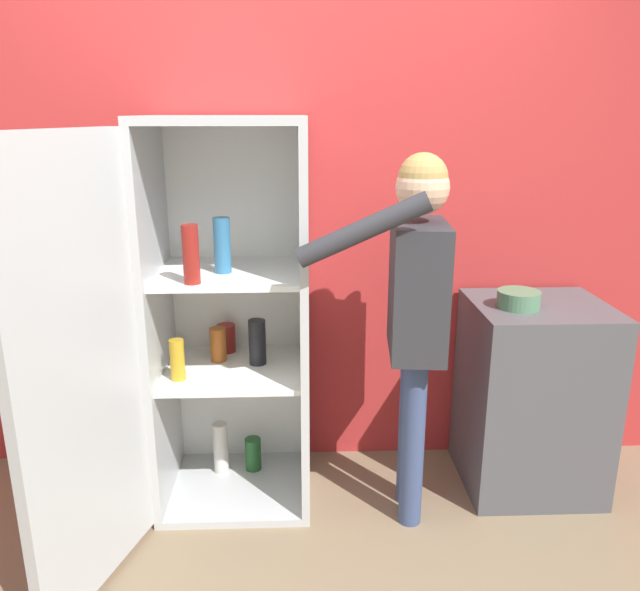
# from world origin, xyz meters

# --- Properties ---
(ground_plane) EXTENTS (12.00, 12.00, 0.00)m
(ground_plane) POSITION_xyz_m (0.00, 0.00, 0.00)
(ground_plane) COLOR #7A664C
(wall_back) EXTENTS (7.00, 0.06, 2.55)m
(wall_back) POSITION_xyz_m (0.00, 0.98, 1.27)
(wall_back) COLOR #B72D2D
(wall_back) RESTS_ON ground_plane
(refrigerator) EXTENTS (0.92, 1.24, 1.72)m
(refrigerator) POSITION_xyz_m (-0.36, 0.54, 0.85)
(refrigerator) COLOR #B7BABC
(refrigerator) RESTS_ON ground_plane
(person) EXTENTS (0.63, 0.51, 1.59)m
(person) POSITION_xyz_m (0.53, 0.44, 1.02)
(person) COLOR #384770
(person) RESTS_ON ground_plane
(counter) EXTENTS (0.61, 0.56, 0.90)m
(counter) POSITION_xyz_m (1.15, 0.65, 0.45)
(counter) COLOR #4C4C51
(counter) RESTS_ON ground_plane
(bowl) EXTENTS (0.19, 0.19, 0.08)m
(bowl) POSITION_xyz_m (1.02, 0.61, 0.94)
(bowl) COLOR #517F5B
(bowl) RESTS_ON counter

